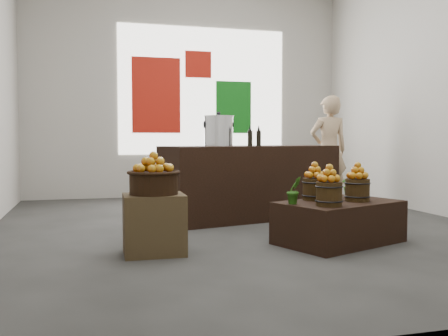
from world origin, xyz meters
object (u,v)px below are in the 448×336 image
object	(u,v)px
crate	(154,224)
counter	(251,182)
shopper	(329,150)
display_table	(339,222)
wicker_basket	(154,183)
stock_pot_left	(219,132)

from	to	relation	value
crate	counter	distance (m)	2.33
counter	shopper	distance (m)	2.18
display_table	counter	xyz separation A→B (m)	(-0.40, 1.75, 0.28)
shopper	wicker_basket	bearing A→B (deg)	44.15
stock_pot_left	shopper	size ratio (longest dim) A/B	0.21
display_table	counter	world-z (taller)	counter
display_table	stock_pot_left	xyz separation A→B (m)	(-0.89, 1.63, 0.97)
counter	display_table	bearing A→B (deg)	-90.37
crate	display_table	size ratio (longest dim) A/B	0.45
wicker_basket	counter	size ratio (longest dim) A/B	0.19
wicker_basket	shopper	bearing A→B (deg)	41.66
stock_pot_left	counter	bearing A→B (deg)	13.37
wicker_basket	display_table	distance (m)	2.00
wicker_basket	shopper	size ratio (longest dim) A/B	0.25
crate	shopper	size ratio (longest dim) A/B	0.31
display_table	counter	distance (m)	1.81
stock_pot_left	shopper	bearing A→B (deg)	30.33
counter	shopper	size ratio (longest dim) A/B	1.34
crate	wicker_basket	xyz separation A→B (m)	(0.00, 0.00, 0.39)
wicker_basket	shopper	world-z (taller)	shopper
crate	stock_pot_left	bearing A→B (deg)	57.04
crate	counter	size ratio (longest dim) A/B	0.23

